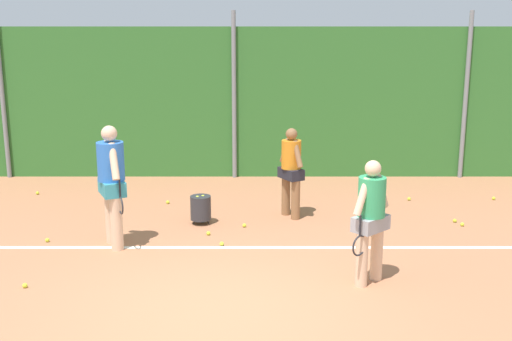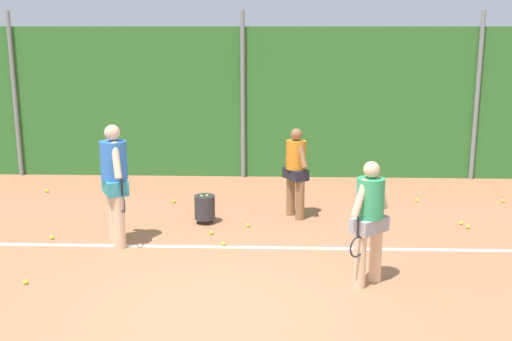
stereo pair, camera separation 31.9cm
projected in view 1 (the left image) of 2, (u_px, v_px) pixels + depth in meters
The scene contains 21 objects.
ground_plane at pixel (226, 251), 9.63m from camera, with size 27.67×27.67×0.00m, color #B2704C.
hedge_fence_backdrop at pixel (236, 103), 14.09m from camera, with size 17.88×0.25×3.37m, color #33702D.
fence_post_left at pixel (4, 96), 13.89m from camera, with size 0.10×0.10×3.71m, color gray.
fence_post_center at pixel (236, 96), 13.88m from camera, with size 0.10×0.10×3.71m, color gray.
fence_post_right at pixel (468, 96), 13.86m from camera, with size 0.10×0.10×3.71m, color gray.
court_baseline_paint at pixel (226, 247), 9.76m from camera, with size 13.07×0.10×0.01m, color white.
player_foreground_near at pixel (373, 216), 8.22m from camera, with size 0.57×0.61×1.69m.
player_midcourt at pixel (114, 180), 9.61m from camera, with size 0.53×0.77×1.92m.
player_backcourt_far at pixel (293, 168), 11.13m from camera, with size 0.48×0.61×1.63m.
ball_hopper at pixel (202, 208), 10.88m from camera, with size 0.36×0.36×0.51m.
tennis_ball_0 at pixel (27, 285), 8.27m from camera, with size 0.07×0.07×0.07m, color #CCDB33.
tennis_ball_1 at pixel (210, 233), 10.33m from camera, with size 0.07×0.07×0.07m, color #CCDB33.
tennis_ball_2 at pixel (170, 202), 12.16m from camera, with size 0.07×0.07×0.07m, color #CCDB33.
tennis_ball_3 at pixel (49, 240), 10.01m from camera, with size 0.07×0.07×0.07m, color #CCDB33.
tennis_ball_4 at pixel (246, 225), 10.74m from camera, with size 0.07×0.07×0.07m, color #CCDB33.
tennis_ball_5 at pixel (496, 199), 12.41m from camera, with size 0.07×0.07×0.07m, color #CCDB33.
tennis_ball_6 at pixel (39, 193), 12.83m from camera, with size 0.07×0.07×0.07m, color #CCDB33.
tennis_ball_7 at pixel (411, 199), 12.37m from camera, with size 0.07×0.07×0.07m, color #CCDB33.
tennis_ball_9 at pixel (457, 221), 10.99m from camera, with size 0.07×0.07×0.07m, color #CCDB33.
tennis_ball_10 at pixel (223, 244), 9.84m from camera, with size 0.07×0.07×0.07m, color #CCDB33.
tennis_ball_11 at pixel (464, 225), 10.78m from camera, with size 0.07×0.07×0.07m, color #CCDB33.
Camera 1 is at (0.49, -7.02, 3.39)m, focal length 43.82 mm.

